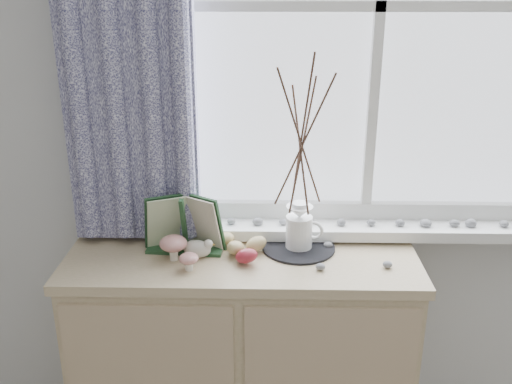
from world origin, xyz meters
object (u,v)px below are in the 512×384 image
Objects in this scene: sideboard at (243,359)px; twig_pitcher at (302,138)px; toadstool_cluster at (177,248)px; botanical_book at (183,225)px.

twig_pitcher is (0.20, 0.06, 0.82)m from sideboard.
sideboard is at bearing -143.91° from twig_pitcher.
twig_pitcher reaches higher than toadstool_cluster.
toadstool_cluster is (-0.21, -0.05, 0.48)m from sideboard.
botanical_book is 0.08m from toadstool_cluster.
botanical_book is at bearing -154.13° from twig_pitcher.
toadstool_cluster is at bearing -166.26° from sideboard.
sideboard is 1.72× the size of twig_pitcher.
botanical_book is (-0.20, 0.01, 0.53)m from sideboard.
toadstool_cluster is at bearing -145.54° from twig_pitcher.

